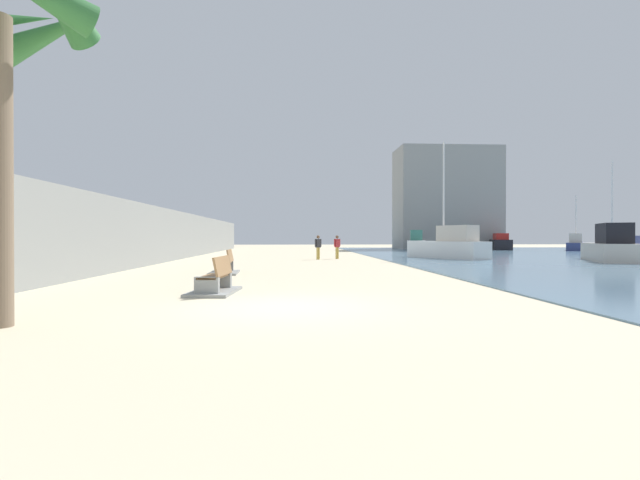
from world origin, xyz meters
The scene contains 13 objects.
ground_plane centered at (0.00, 18.00, 0.00)m, with size 120.00×120.00×0.00m, color beige.
seawall centered at (-7.50, 18.00, 1.57)m, with size 0.80×64.00×3.14m, color gray.
bench_near centered at (-1.83, 2.59, 0.23)m, with size 1.28×2.19×0.98m.
bench_far centered at (-2.50, 9.22, 0.23)m, with size 1.18×2.14×0.98m.
person_walking centered at (3.23, 21.46, 0.91)m, with size 0.45×0.34×1.58m.
person_standing centered at (1.90, 20.60, 0.91)m, with size 0.45×0.34×1.58m.
boat_far_left centered at (10.69, 20.93, 0.88)m, with size 4.30×6.09×7.87m.
boat_mid_bay centered at (12.99, 38.02, 0.82)m, with size 3.23×7.45×2.11m.
boat_outer centered at (23.41, 41.41, 0.75)m, with size 3.31×6.09×1.82m.
boat_far_right centered at (19.00, 16.73, 0.85)m, with size 4.19×6.48×2.23m.
boat_distant centered at (29.93, 37.69, 0.71)m, with size 4.21×5.26×5.82m.
boat_nearest centered at (24.85, 24.40, 0.67)m, with size 3.66×4.44×7.30m.
harbor_building centered at (18.87, 46.00, 6.06)m, with size 12.00×6.00×12.11m, color gray.
Camera 1 is at (0.19, -9.98, 1.50)m, focal length 26.46 mm.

